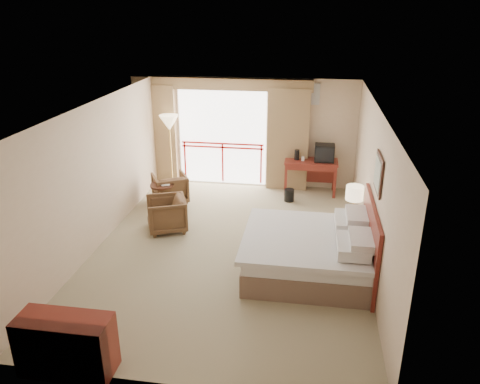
% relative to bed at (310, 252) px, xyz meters
% --- Properties ---
extents(floor, '(7.00, 7.00, 0.00)m').
position_rel_bed_xyz_m(floor, '(-1.50, 0.60, -0.38)').
color(floor, gray).
rests_on(floor, ground).
extents(ceiling, '(7.00, 7.00, 0.00)m').
position_rel_bed_xyz_m(ceiling, '(-1.50, 0.60, 2.32)').
color(ceiling, white).
rests_on(ceiling, wall_back).
extents(wall_back, '(5.00, 0.00, 5.00)m').
position_rel_bed_xyz_m(wall_back, '(-1.50, 4.10, 0.97)').
color(wall_back, beige).
rests_on(wall_back, ground).
extents(wall_front, '(5.00, 0.00, 5.00)m').
position_rel_bed_xyz_m(wall_front, '(-1.50, -2.90, 0.97)').
color(wall_front, beige).
rests_on(wall_front, ground).
extents(wall_left, '(0.00, 7.00, 7.00)m').
position_rel_bed_xyz_m(wall_left, '(-4.00, 0.60, 0.97)').
color(wall_left, beige).
rests_on(wall_left, ground).
extents(wall_right, '(0.00, 7.00, 7.00)m').
position_rel_bed_xyz_m(wall_right, '(1.00, 0.60, 0.97)').
color(wall_right, beige).
rests_on(wall_right, ground).
extents(balcony_door, '(2.40, 0.00, 2.40)m').
position_rel_bed_xyz_m(balcony_door, '(-2.30, 4.08, 0.82)').
color(balcony_door, white).
rests_on(balcony_door, wall_back).
extents(balcony_railing, '(2.09, 0.03, 1.02)m').
position_rel_bed_xyz_m(balcony_railing, '(-2.30, 4.06, 0.44)').
color(balcony_railing, red).
rests_on(balcony_railing, wall_back).
extents(curtain_left, '(1.00, 0.26, 2.50)m').
position_rel_bed_xyz_m(curtain_left, '(-3.95, 3.95, 0.87)').
color(curtain_left, olive).
rests_on(curtain_left, wall_back).
extents(curtain_right, '(1.00, 0.26, 2.50)m').
position_rel_bed_xyz_m(curtain_right, '(-0.65, 3.95, 0.87)').
color(curtain_right, olive).
rests_on(curtain_right, wall_back).
extents(valance, '(4.40, 0.22, 0.28)m').
position_rel_bed_xyz_m(valance, '(-2.30, 3.98, 2.17)').
color(valance, olive).
rests_on(valance, wall_back).
extents(hvac_vent, '(0.50, 0.04, 0.50)m').
position_rel_bed_xyz_m(hvac_vent, '(-0.20, 4.07, 1.97)').
color(hvac_vent, silver).
rests_on(hvac_vent, wall_back).
extents(bed, '(2.13, 2.06, 0.97)m').
position_rel_bed_xyz_m(bed, '(0.00, 0.00, 0.00)').
color(bed, brown).
rests_on(bed, floor).
extents(headboard, '(0.06, 2.10, 1.30)m').
position_rel_bed_xyz_m(headboard, '(0.96, 0.00, 0.27)').
color(headboard, maroon).
rests_on(headboard, wall_right).
extents(framed_art, '(0.04, 0.72, 0.60)m').
position_rel_bed_xyz_m(framed_art, '(0.97, 0.00, 1.47)').
color(framed_art, black).
rests_on(framed_art, wall_right).
extents(nightstand, '(0.39, 0.45, 0.53)m').
position_rel_bed_xyz_m(nightstand, '(0.78, 1.23, -0.11)').
color(nightstand, maroon).
rests_on(nightstand, floor).
extents(table_lamp, '(0.33, 0.33, 0.59)m').
position_rel_bed_xyz_m(table_lamp, '(0.78, 1.28, 0.61)').
color(table_lamp, tan).
rests_on(table_lamp, nightstand).
extents(phone, '(0.18, 0.15, 0.07)m').
position_rel_bed_xyz_m(phone, '(0.73, 1.08, 0.19)').
color(phone, black).
rests_on(phone, nightstand).
extents(desk, '(1.27, 0.61, 0.83)m').
position_rel_bed_xyz_m(desk, '(-0.06, 3.76, 0.27)').
color(desk, maroon).
rests_on(desk, floor).
extents(tv, '(0.46, 0.36, 0.42)m').
position_rel_bed_xyz_m(tv, '(0.24, 3.70, 0.65)').
color(tv, black).
rests_on(tv, desk).
extents(coffee_maker, '(0.14, 0.14, 0.25)m').
position_rel_bed_xyz_m(coffee_maker, '(-0.41, 3.71, 0.57)').
color(coffee_maker, black).
rests_on(coffee_maker, desk).
extents(cup, '(0.08, 0.08, 0.10)m').
position_rel_bed_xyz_m(cup, '(-0.26, 3.66, 0.50)').
color(cup, white).
rests_on(cup, desk).
extents(wastebasket, '(0.24, 0.24, 0.29)m').
position_rel_bed_xyz_m(wastebasket, '(-0.53, 3.09, -0.23)').
color(wastebasket, black).
rests_on(wastebasket, floor).
extents(armchair_far, '(1.01, 1.02, 0.69)m').
position_rel_bed_xyz_m(armchair_far, '(-3.26, 2.60, -0.38)').
color(armchair_far, '#4C311C').
rests_on(armchair_far, floor).
extents(armchair_near, '(1.00, 0.99, 0.70)m').
position_rel_bed_xyz_m(armchair_near, '(-2.91, 1.18, -0.38)').
color(armchair_near, '#4C311C').
rests_on(armchair_near, floor).
extents(side_table, '(0.52, 0.52, 0.57)m').
position_rel_bed_xyz_m(side_table, '(-3.33, 2.23, 0.02)').
color(side_table, black).
rests_on(side_table, floor).
extents(book, '(0.23, 0.28, 0.02)m').
position_rel_bed_xyz_m(book, '(-3.33, 2.23, 0.20)').
color(book, white).
rests_on(book, side_table).
extents(floor_lamp, '(0.47, 0.47, 1.83)m').
position_rel_bed_xyz_m(floor_lamp, '(-3.51, 3.59, 1.20)').
color(floor_lamp, tan).
rests_on(floor_lamp, floor).
extents(dresser, '(1.17, 0.50, 0.78)m').
position_rel_bed_xyz_m(dresser, '(-2.95, -2.86, 0.01)').
color(dresser, maroon).
rests_on(dresser, floor).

